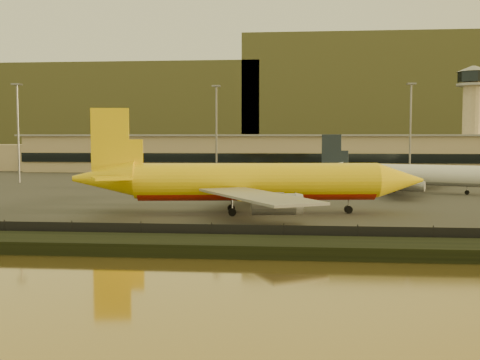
# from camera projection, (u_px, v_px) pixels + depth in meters

# --- Properties ---
(ground) EXTENTS (900.00, 900.00, 0.00)m
(ground) POSITION_uv_depth(u_px,v_px,m) (211.00, 228.00, 79.88)
(ground) COLOR black
(ground) RESTS_ON ground
(embankment) EXTENTS (320.00, 7.00, 1.40)m
(embankment) POSITION_uv_depth(u_px,v_px,m) (187.00, 246.00, 62.95)
(embankment) COLOR black
(embankment) RESTS_ON ground
(tarmac) EXTENTS (320.00, 220.00, 0.20)m
(tarmac) POSITION_uv_depth(u_px,v_px,m) (258.00, 178.00, 174.19)
(tarmac) COLOR #2D2D2D
(tarmac) RESTS_ON ground
(perimeter_fence) EXTENTS (300.00, 0.05, 2.20)m
(perimeter_fence) POSITION_uv_depth(u_px,v_px,m) (194.00, 234.00, 66.88)
(perimeter_fence) COLOR black
(perimeter_fence) RESTS_ON tarmac
(terminal_building) EXTENTS (202.00, 25.00, 12.60)m
(terminal_building) POSITION_uv_depth(u_px,v_px,m) (221.00, 154.00, 205.45)
(terminal_building) COLOR tan
(terminal_building) RESTS_ON tarmac
(control_tower) EXTENTS (11.20, 11.20, 35.50)m
(control_tower) POSITION_uv_depth(u_px,v_px,m) (473.00, 108.00, 201.75)
(control_tower) COLOR tan
(control_tower) RESTS_ON tarmac
(apron_light_masts) EXTENTS (152.20, 12.20, 25.40)m
(apron_light_masts) POSITION_uv_depth(u_px,v_px,m) (312.00, 122.00, 151.79)
(apron_light_masts) COLOR slate
(apron_light_masts) RESTS_ON tarmac
(distant_hills) EXTENTS (470.00, 160.00, 70.00)m
(distant_hills) POSITION_uv_depth(u_px,v_px,m) (251.00, 109.00, 417.14)
(distant_hills) COLOR brown
(distant_hills) RESTS_ON ground
(dhl_cargo_jet) EXTENTS (54.21, 52.61, 16.19)m
(dhl_cargo_jet) POSITION_uv_depth(u_px,v_px,m) (250.00, 183.00, 92.35)
(dhl_cargo_jet) COLOR yellow
(dhl_cargo_jet) RESTS_ON tarmac
(white_narrowbody_jet) EXTENTS (41.48, 39.20, 12.37)m
(white_narrowbody_jet) POSITION_uv_depth(u_px,v_px,m) (407.00, 175.00, 128.55)
(white_narrowbody_jet) COLOR white
(white_narrowbody_jet) RESTS_ON tarmac
(gse_vehicle_yellow) EXTENTS (4.10, 2.89, 1.68)m
(gse_vehicle_yellow) POSITION_uv_depth(u_px,v_px,m) (247.00, 196.00, 112.04)
(gse_vehicle_yellow) COLOR yellow
(gse_vehicle_yellow) RESTS_ON tarmac
(gse_vehicle_white) EXTENTS (4.09, 1.92, 1.82)m
(gse_vehicle_white) POSITION_uv_depth(u_px,v_px,m) (204.00, 193.00, 117.19)
(gse_vehicle_white) COLOR white
(gse_vehicle_white) RESTS_ON tarmac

